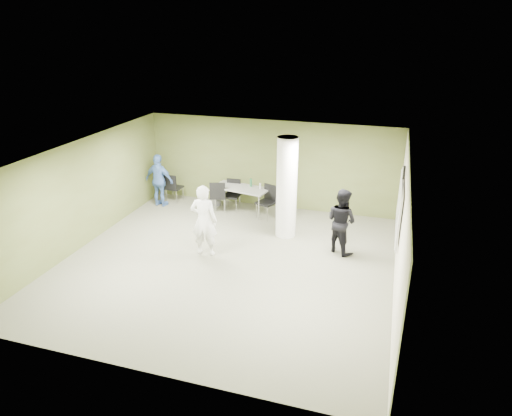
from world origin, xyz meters
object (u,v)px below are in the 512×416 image
(chair_back_left, at_px, (173,186))
(man_blue, at_px, (159,180))
(folding_table, at_px, (242,189))
(woman_white, at_px, (204,221))
(man_black, at_px, (341,221))

(chair_back_left, relative_size, man_blue, 0.57)
(folding_table, distance_m, woman_white, 2.96)
(man_blue, bearing_deg, man_black, 172.63)
(chair_back_left, xyz_separation_m, man_black, (5.73, -1.94, 0.29))
(folding_table, height_order, chair_back_left, folding_table)
(chair_back_left, height_order, woman_white, woman_white)
(folding_table, height_order, man_black, man_black)
(folding_table, bearing_deg, man_black, -17.54)
(folding_table, bearing_deg, chair_back_left, -172.59)
(chair_back_left, relative_size, woman_white, 0.52)
(chair_back_left, height_order, man_black, man_black)
(woman_white, bearing_deg, chair_back_left, -56.65)
(chair_back_left, bearing_deg, woman_white, 134.21)
(woman_white, distance_m, man_black, 3.49)
(folding_table, distance_m, chair_back_left, 2.46)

